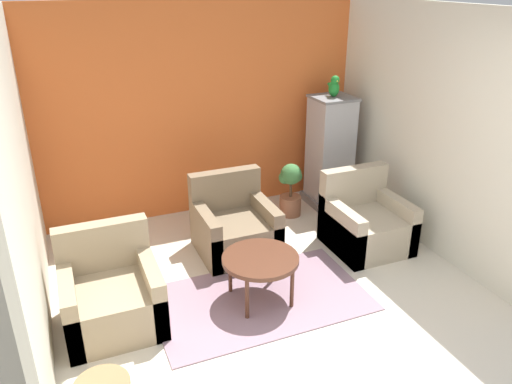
% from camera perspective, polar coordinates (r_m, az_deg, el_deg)
% --- Properties ---
extents(wall_back_accent, '(3.91, 0.06, 2.47)m').
position_cam_1_polar(wall_back_accent, '(5.94, -6.16, 9.20)').
color(wall_back_accent, orange).
rests_on(wall_back_accent, ground_plane).
extents(wall_left, '(0.06, 3.23, 2.47)m').
position_cam_1_polar(wall_left, '(4.16, -25.32, 0.59)').
color(wall_left, beige).
rests_on(wall_left, ground_plane).
extents(wall_right, '(0.06, 3.23, 2.47)m').
position_cam_1_polar(wall_right, '(5.45, 19.19, 6.70)').
color(wall_right, beige).
rests_on(wall_right, ground_plane).
extents(area_rug, '(1.91, 1.13, 0.01)m').
position_cam_1_polar(area_rug, '(4.62, 0.49, -12.10)').
color(area_rug, gray).
rests_on(area_rug, ground_plane).
extents(coffee_table, '(0.68, 0.68, 0.44)m').
position_cam_1_polar(coffee_table, '(4.40, 0.51, -7.91)').
color(coffee_table, '#512D1E').
rests_on(coffee_table, ground_plane).
extents(armchair_left, '(0.77, 0.77, 0.81)m').
position_cam_1_polar(armchair_left, '(4.37, -16.18, -11.37)').
color(armchair_left, '#9E896B').
rests_on(armchair_left, ground_plane).
extents(armchair_right, '(0.77, 0.77, 0.81)m').
position_cam_1_polar(armchair_right, '(5.45, 12.38, -3.56)').
color(armchair_right, tan).
rests_on(armchair_right, ground_plane).
extents(armchair_middle, '(0.77, 0.77, 0.81)m').
position_cam_1_polar(armchair_middle, '(5.24, -2.49, -4.14)').
color(armchair_middle, '#7A664C').
rests_on(armchair_middle, ground_plane).
extents(birdcage, '(0.52, 0.52, 1.37)m').
position_cam_1_polar(birdcage, '(6.26, 8.44, 4.49)').
color(birdcage, slate).
rests_on(birdcage, ground_plane).
extents(parrot, '(0.12, 0.21, 0.26)m').
position_cam_1_polar(parrot, '(6.05, 8.89, 11.80)').
color(parrot, '#1E842D').
rests_on(parrot, birdcage).
extents(potted_plant, '(0.28, 0.26, 0.65)m').
position_cam_1_polar(potted_plant, '(5.99, 3.96, 0.44)').
color(potted_plant, brown).
rests_on(potted_plant, ground_plane).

